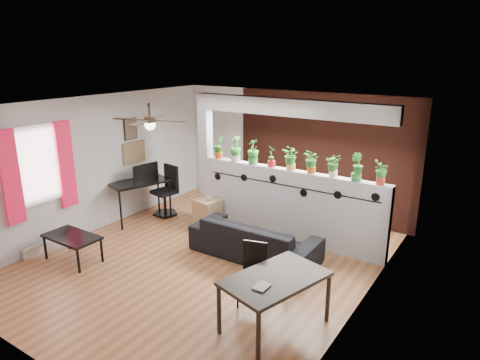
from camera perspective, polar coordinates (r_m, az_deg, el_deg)
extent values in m
cube|color=brown|center=(7.38, -4.66, -10.89)|extent=(6.30, 7.10, 0.10)
cube|color=#B7B7BA|center=(9.33, 6.61, 3.84)|extent=(6.30, 0.04, 2.90)
cube|color=#B7B7BA|center=(5.03, -26.97, -9.49)|extent=(6.30, 0.04, 2.90)
cube|color=#B7B7BA|center=(8.68, -18.68, 2.07)|extent=(0.04, 7.10, 2.90)
cube|color=#B7B7BA|center=(5.71, 16.33, -5.20)|extent=(0.04, 7.10, 2.90)
cube|color=white|center=(6.58, -5.22, 10.42)|extent=(6.30, 7.10, 0.10)
cube|color=#BCBCC1|center=(7.86, 6.61, -3.40)|extent=(3.60, 0.18, 1.35)
cube|color=silver|center=(7.44, 7.07, 9.54)|extent=(3.60, 0.18, 0.30)
cube|color=#BCBCC1|center=(8.66, -4.59, 2.88)|extent=(0.22, 0.20, 2.60)
cube|color=#9C402D|center=(8.97, 11.02, 3.10)|extent=(3.90, 0.05, 2.60)
cube|color=black|center=(7.65, 6.39, -0.76)|extent=(3.31, 0.01, 0.02)
cylinder|color=black|center=(8.45, -3.01, 0.45)|extent=(0.14, 0.01, 0.14)
cylinder|color=black|center=(8.09, 0.52, 0.32)|extent=(0.14, 0.01, 0.14)
cylinder|color=black|center=(7.76, 4.37, 0.17)|extent=(0.14, 0.01, 0.14)
cylinder|color=black|center=(7.55, 8.46, -1.73)|extent=(0.14, 0.01, 0.14)
cylinder|color=black|center=(7.30, 12.89, -1.96)|extent=(0.14, 0.01, 0.14)
cylinder|color=black|center=(7.10, 17.60, -2.19)|extent=(0.14, 0.01, 0.14)
cube|color=white|center=(7.94, -25.44, 1.86)|extent=(0.02, 0.95, 1.25)
cube|color=silver|center=(7.93, -25.38, 1.85)|extent=(0.04, 1.05, 1.35)
cube|color=red|center=(7.68, -28.26, 0.25)|extent=(0.06, 0.30, 1.55)
cube|color=red|center=(8.18, -22.20, 1.92)|extent=(0.06, 0.30, 1.55)
cube|color=silver|center=(8.36, -24.02, -7.89)|extent=(0.08, 1.00, 0.18)
cube|color=olive|center=(9.23, -13.93, 3.62)|extent=(0.03, 0.60, 0.45)
cube|color=#8C7259|center=(9.10, -14.39, 6.62)|extent=(0.03, 0.30, 0.40)
cube|color=black|center=(9.10, -14.41, 6.62)|extent=(0.02, 0.34, 0.44)
cylinder|color=black|center=(6.91, -12.04, 9.17)|extent=(0.04, 0.04, 0.20)
cylinder|color=black|center=(6.93, -11.96, 7.94)|extent=(0.18, 0.18, 0.10)
sphere|color=white|center=(6.94, -11.92, 7.21)|extent=(0.17, 0.17, 0.17)
cube|color=black|center=(6.80, -9.33, 7.83)|extent=(0.55, 0.29, 0.01)
cube|color=black|center=(7.24, -10.82, 8.29)|extent=(0.29, 0.55, 0.01)
cube|color=black|center=(7.08, -14.47, 7.88)|extent=(0.55, 0.29, 0.01)
cube|color=black|center=(6.63, -13.20, 7.39)|extent=(0.29, 0.55, 0.01)
cylinder|color=#C35016|center=(8.44, -2.83, 3.31)|extent=(0.16, 0.16, 0.12)
imported|color=#1A5C1B|center=(8.39, -2.85, 4.72)|extent=(0.27, 0.29, 0.34)
cylinder|color=silver|center=(8.22, -0.60, 2.96)|extent=(0.18, 0.18, 0.12)
imported|color=#1A5C1B|center=(8.17, -0.61, 4.52)|extent=(0.28, 0.24, 0.38)
cylinder|color=#338E3C|center=(8.01, 1.75, 2.59)|extent=(0.17, 0.17, 0.12)
imported|color=#1A5C1B|center=(7.96, 1.76, 4.17)|extent=(0.22, 0.26, 0.37)
cylinder|color=red|center=(7.82, 4.21, 2.20)|extent=(0.14, 0.14, 0.12)
imported|color=#1A5C1B|center=(7.77, 4.24, 3.57)|extent=(0.26, 0.24, 0.31)
cylinder|color=gold|center=(7.64, 6.80, 1.78)|extent=(0.16, 0.16, 0.12)
imported|color=#1A5C1B|center=(7.59, 6.85, 3.35)|extent=(0.26, 0.22, 0.35)
cylinder|color=#CE5818|center=(7.48, 9.49, 1.34)|extent=(0.15, 0.15, 0.12)
imported|color=#1A5C1B|center=(7.43, 9.57, 2.82)|extent=(0.27, 0.25, 0.32)
cylinder|color=white|center=(7.34, 12.31, 0.87)|extent=(0.14, 0.14, 0.12)
imported|color=#1A5C1B|center=(7.29, 12.40, 2.31)|extent=(0.24, 0.21, 0.30)
cylinder|color=#338630|center=(7.21, 15.22, 0.39)|extent=(0.17, 0.17, 0.12)
imported|color=#1A5C1B|center=(7.16, 15.35, 2.07)|extent=(0.28, 0.25, 0.36)
cylinder|color=red|center=(7.11, 18.23, -0.11)|extent=(0.14, 0.14, 0.12)
imported|color=#1A5C1B|center=(7.06, 18.36, 1.35)|extent=(0.17, 0.20, 0.29)
imported|color=black|center=(7.34, 1.98, -7.89)|extent=(2.11, 0.84, 0.62)
cube|color=#A88158|center=(8.55, -4.38, -4.44)|extent=(0.53, 0.49, 0.57)
imported|color=gray|center=(8.40, -4.16, -2.40)|extent=(0.14, 0.14, 0.09)
cube|color=black|center=(8.94, -13.28, -0.29)|extent=(0.96, 1.30, 0.04)
cylinder|color=black|center=(9.11, -16.88, -3.03)|extent=(0.04, 0.04, 0.80)
cylinder|color=black|center=(8.64, -15.61, -4.00)|extent=(0.04, 0.04, 0.80)
cylinder|color=black|center=(9.51, -10.82, -1.76)|extent=(0.04, 0.04, 0.80)
cylinder|color=black|center=(9.06, -9.30, -2.61)|extent=(0.04, 0.04, 0.80)
imported|color=black|center=(9.00, -12.64, 0.66)|extent=(0.34, 0.11, 0.19)
cylinder|color=black|center=(9.33, -9.90, -4.39)|extent=(0.55, 0.55, 0.04)
cylinder|color=black|center=(9.25, -9.97, -3.05)|extent=(0.06, 0.06, 0.46)
cube|color=black|center=(9.17, -10.05, -1.57)|extent=(0.52, 0.52, 0.07)
cube|color=black|center=(9.20, -9.14, 0.46)|extent=(0.43, 0.14, 0.51)
cube|color=black|center=(5.42, 4.74, -12.96)|extent=(1.12, 1.47, 0.05)
cylinder|color=black|center=(5.49, -2.82, -16.87)|extent=(0.06, 0.06, 0.66)
cylinder|color=black|center=(5.04, 2.45, -20.28)|extent=(0.06, 0.06, 0.66)
cylinder|color=black|center=(6.19, 6.36, -12.72)|extent=(0.06, 0.06, 0.66)
cylinder|color=black|center=(5.80, 11.64, -15.18)|extent=(0.06, 0.06, 0.66)
imported|color=gray|center=(5.22, 2.12, -13.74)|extent=(0.16, 0.22, 0.02)
cube|color=black|center=(5.98, 1.56, -12.79)|extent=(0.44, 0.44, 0.03)
cube|color=black|center=(6.00, 2.01, -10.12)|extent=(0.33, 0.12, 0.45)
cube|color=black|center=(6.00, -0.29, -15.00)|extent=(0.03, 0.03, 0.42)
cube|color=black|center=(5.93, 2.57, -15.45)|extent=(0.03, 0.03, 0.42)
cube|color=black|center=(6.14, 0.59, -11.85)|extent=(0.03, 0.03, 0.86)
cube|color=black|center=(6.07, 3.36, -12.24)|extent=(0.03, 0.03, 0.86)
cube|color=black|center=(7.66, -21.52, -7.07)|extent=(0.96, 0.53, 0.04)
cylinder|color=black|center=(7.99, -24.53, -8.22)|extent=(0.04, 0.04, 0.41)
cylinder|color=black|center=(7.31, -20.74, -10.10)|extent=(0.04, 0.04, 0.41)
cylinder|color=black|center=(8.20, -21.88, -7.23)|extent=(0.04, 0.04, 0.41)
cylinder|color=black|center=(7.54, -17.96, -8.94)|extent=(0.04, 0.04, 0.41)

